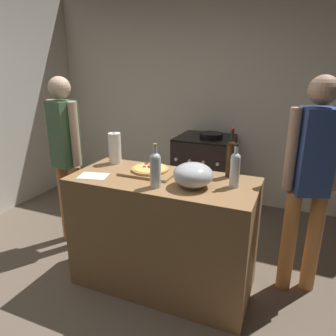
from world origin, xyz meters
The scene contains 14 objects.
ground_plane centered at (0.00, 1.28, -0.01)m, with size 4.72×3.15×0.02m, color #6B5B4C.
kitchen_wall_rear centered at (0.00, 2.60, 1.30)m, with size 4.72×0.10×2.60m, color silver.
counter centered at (0.23, 0.72, 0.45)m, with size 1.37×0.61×0.90m, color #9E7247.
cutting_board centered at (0.09, 0.80, 0.91)m, with size 0.40×0.32×0.02m, color #9E7247.
pizza centered at (0.09, 0.80, 0.93)m, with size 0.29×0.29×0.03m.
mixing_bowl centered at (0.48, 0.65, 0.98)m, with size 0.27×0.27×0.17m.
paper_towel_roll centered at (-0.29, 0.91, 1.03)m, with size 0.10×0.10×0.26m.
wine_bottle_clear centered at (0.74, 0.76, 1.03)m, with size 0.07×0.07×0.30m.
wine_bottle_dark centered at (0.67, 0.95, 1.05)m, with size 0.07×0.07×0.36m.
wine_bottle_green centered at (0.25, 0.55, 1.03)m, with size 0.07×0.07×0.30m.
recipe_sheet centered at (-0.27, 0.56, 0.90)m, with size 0.21×0.15×0.00m, color white.
stove centered at (0.11, 2.20, 0.45)m, with size 0.63×0.63×0.94m.
person_in_stripes centered at (-0.85, 0.95, 0.91)m, with size 0.36×0.24×1.60m.
person_in_red centered at (1.21, 1.07, 0.94)m, with size 0.37×0.26×1.63m.
Camera 1 is at (1.10, -1.24, 1.69)m, focal length 33.54 mm.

